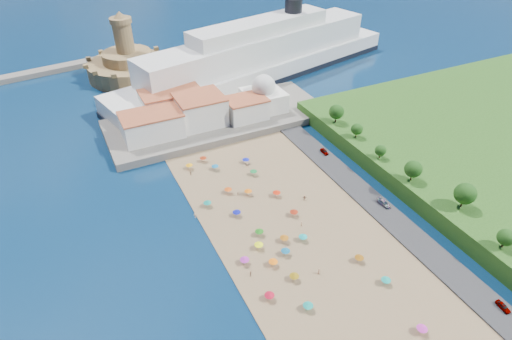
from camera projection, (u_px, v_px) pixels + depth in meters
ground at (282, 242)px, 120.39m from camera, size 700.00×700.00×0.00m
terrace at (218, 120)px, 176.86m from camera, size 90.00×36.00×3.00m
jetty at (145, 97)px, 194.87m from camera, size 18.00×70.00×2.40m
waterfront_buildings at (186, 111)px, 168.98m from camera, size 57.00×29.00×11.00m
domed_building at (264, 96)px, 178.31m from camera, size 16.00×16.00×15.00m
fortress at (128, 64)px, 213.81m from camera, size 40.00×40.00×32.40m
cruise_ship at (260, 58)px, 210.44m from camera, size 162.18×61.43×35.22m
beach_parasols at (299, 268)px, 109.75m from camera, size 31.91×116.89×2.20m
beachgoers at (281, 246)px, 117.71m from camera, size 35.75×97.64×1.89m
parked_cars at (384, 203)px, 132.34m from camera, size 2.51×80.01×1.45m
hillside_trees at (445, 187)px, 124.63m from camera, size 9.70×109.38×7.95m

